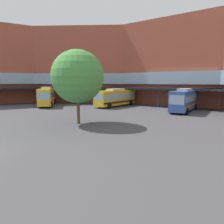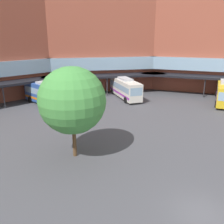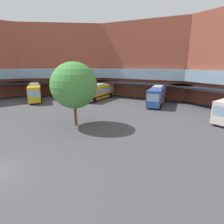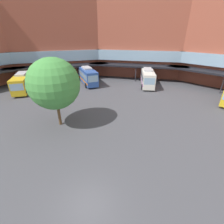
% 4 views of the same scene
% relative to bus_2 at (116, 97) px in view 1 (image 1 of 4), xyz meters
% --- Properties ---
extents(station_building, '(88.92, 51.32, 18.12)m').
position_rel_bus_2_xyz_m(station_building, '(15.82, -2.77, 6.77)').
color(station_building, '#9E4C38').
rests_on(station_building, ground).
extents(bus_2, '(4.90, 11.09, 3.64)m').
position_rel_bus_2_xyz_m(bus_2, '(0.00, 0.00, 0.00)').
color(bus_2, gold).
rests_on(bus_2, ground).
extents(bus_3, '(11.47, 7.66, 3.97)m').
position_rel_bus_2_xyz_m(bus_3, '(-10.53, -10.34, 0.17)').
color(bus_3, gold).
rests_on(bus_3, ground).
extents(bus_6, '(5.74, 10.45, 3.88)m').
position_rel_bus_2_xyz_m(bus_6, '(13.13, 4.22, 0.12)').
color(bus_6, '#2D519E').
rests_on(bus_6, ground).
extents(plaza_tree, '(6.19, 6.19, 8.67)m').
position_rel_bus_2_xyz_m(plaza_tree, '(11.17, -15.14, 3.72)').
color(plaza_tree, brown).
rests_on(plaza_tree, ground).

